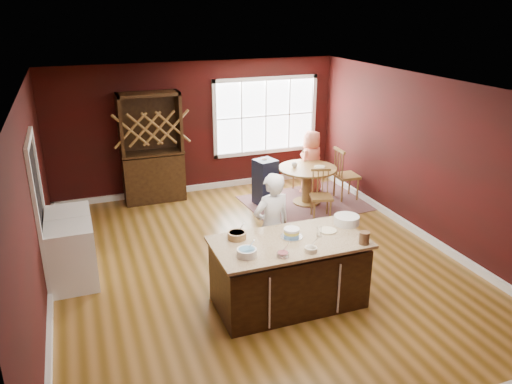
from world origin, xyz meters
The scene contains 27 objects.
room_shell centered at (0.00, 0.00, 1.35)m, with size 7.00×7.00×7.00m.
window centered at (1.50, 3.47, 1.50)m, with size 2.36×0.10×1.66m, color white, non-canonical shape.
doorway centered at (-2.97, 0.60, 1.02)m, with size 0.08×1.26×2.13m, color white, non-canonical shape.
kitchen_island centered at (0.01, -1.16, 0.44)m, with size 1.98×1.04×0.92m.
dining_table centered at (1.80, 1.98, 0.53)m, with size 1.15×1.15×0.75m.
baker centered at (0.05, -0.46, 0.80)m, with size 0.59×0.39×1.61m, color silver.
layer_cake centered at (0.08, -1.07, 0.98)m, with size 0.29×0.29×0.12m, color white, non-canonical shape.
bowl_blue centered at (-0.64, -1.36, 0.97)m, with size 0.24×0.24×0.09m, color white.
bowl_yellow centered at (-0.60, -0.87, 0.97)m, with size 0.24×0.24×0.09m, color olive.
bowl_pink centered at (-0.24, -1.52, 0.95)m, with size 0.15×0.15×0.06m, color silver.
bowl_olive centered at (0.13, -1.52, 0.95)m, with size 0.16×0.16×0.06m, color beige.
drinking_glass centered at (0.42, -1.18, 0.99)m, with size 0.07×0.07×0.14m, color white.
dinner_plate centered at (0.60, -1.07, 0.93)m, with size 0.24×0.24×0.02m, color beige.
white_tub centered at (0.96, -0.96, 0.98)m, with size 0.35×0.35×0.12m, color white.
stoneware_crock centered at (0.85, -1.56, 1.00)m, with size 0.13×0.13×0.16m, color #412717.
rug centered at (1.80, 1.98, 0.01)m, with size 2.34×1.81×0.01m, color brown.
chair_east centered at (2.67, 1.93, 0.54)m, with size 0.46×0.43×1.09m, color brown, non-canonical shape.
chair_south centered at (1.73, 1.21, 0.46)m, with size 0.39×0.37×0.93m, color brown, non-canonical shape.
chair_north centered at (2.08, 2.71, 0.48)m, with size 0.40×0.38×0.95m, color #955B27, non-canonical shape.
seated_woman centered at (2.15, 2.51, 0.67)m, with size 0.66×0.43×1.34m, color #EA7C5E.
high_chair centered at (1.02, 2.24, 0.48)m, with size 0.39×0.39×0.96m, color #141736, non-canonical shape.
toddler centered at (1.05, 2.33, 0.81)m, with size 0.18×0.14×0.26m, color #8CA5BF, non-canonical shape.
table_plate centered at (2.04, 1.92, 0.76)m, with size 0.21×0.21×0.02m, color beige.
table_cup centered at (1.57, 2.08, 0.79)m, with size 0.11×0.11×0.09m, color silver.
hutch centered at (-1.01, 3.22, 1.09)m, with size 1.19×0.50×2.18m, color #381A0E.
washer centered at (-2.64, 0.28, 0.46)m, with size 0.63×0.61×0.92m, color silver.
dryer centered at (-2.64, 0.92, 0.46)m, with size 0.63×0.61×0.91m, color white.
Camera 1 is at (-2.40, -6.38, 3.75)m, focal length 35.00 mm.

